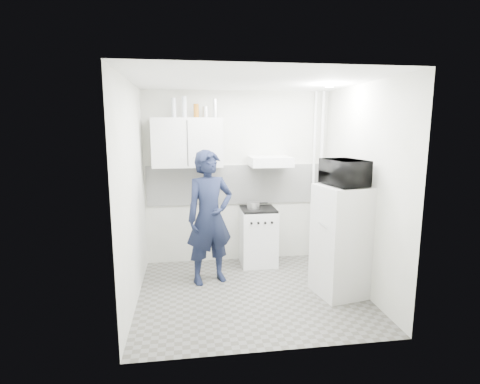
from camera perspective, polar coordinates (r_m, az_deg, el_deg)
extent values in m
plane|color=#5E5D59|center=(4.91, 1.72, -15.12)|extent=(2.80, 2.80, 0.00)
plane|color=white|center=(4.47, 1.90, 16.63)|extent=(2.80, 2.80, 0.00)
plane|color=silver|center=(5.73, -0.37, 2.17)|extent=(2.80, 0.00, 2.80)
plane|color=silver|center=(4.49, -16.09, -0.46)|extent=(0.00, 2.60, 2.60)
plane|color=silver|center=(4.95, 17.99, 0.40)|extent=(0.00, 2.60, 2.60)
imported|color=black|center=(4.98, -4.64, -3.89)|extent=(0.75, 0.61, 1.78)
cube|color=white|center=(5.72, 2.76, -6.88)|extent=(0.52, 0.52, 0.84)
cube|color=silver|center=(4.82, 15.20, -7.18)|extent=(0.67, 0.67, 1.38)
cube|color=black|center=(5.61, 2.80, -2.63)|extent=(0.50, 0.50, 0.03)
cylinder|color=silver|center=(5.56, 2.04, -2.04)|extent=(0.18, 0.18, 0.10)
imported|color=black|center=(4.64, 15.68, 2.85)|extent=(0.63, 0.48, 0.31)
cylinder|color=#B2B7BC|center=(5.45, -10.06, 12.52)|extent=(0.07, 0.07, 0.27)
cylinder|color=#B2B7BC|center=(5.45, -8.47, 12.70)|extent=(0.07, 0.07, 0.30)
cylinder|color=brown|center=(5.45, -6.69, 12.19)|extent=(0.08, 0.08, 0.19)
cylinder|color=silver|center=(5.46, -5.30, 12.03)|extent=(0.08, 0.08, 0.16)
cylinder|color=silver|center=(5.47, -3.85, 12.60)|extent=(0.07, 0.07, 0.26)
cube|color=silver|center=(5.45, -8.01, 7.47)|extent=(1.00, 0.35, 0.70)
cube|color=white|center=(5.53, 4.62, 4.67)|extent=(0.60, 0.50, 0.14)
cube|color=white|center=(5.73, -0.34, 1.16)|extent=(2.74, 0.03, 0.60)
cylinder|color=white|center=(5.97, 12.21, 2.26)|extent=(0.05, 0.05, 2.60)
cylinder|color=white|center=(5.93, 11.12, 2.25)|extent=(0.04, 0.04, 2.60)
cylinder|color=white|center=(4.93, 13.43, 15.41)|extent=(0.10, 0.10, 0.02)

